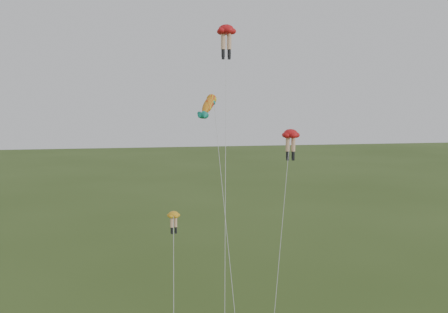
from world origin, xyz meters
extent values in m
ellipsoid|color=red|center=(2.30, 10.57, 21.88)|extent=(1.84, 1.84, 0.86)
cylinder|color=#E5AE87|center=(2.04, 10.59, 20.87)|extent=(0.38, 0.38, 1.32)
cylinder|color=black|center=(2.04, 10.59, 19.88)|extent=(0.30, 0.30, 0.66)
cube|color=black|center=(2.04, 10.59, 19.46)|extent=(0.24, 0.40, 0.19)
cylinder|color=#E5AE87|center=(2.56, 10.56, 20.87)|extent=(0.38, 0.38, 1.32)
cylinder|color=black|center=(2.56, 10.56, 19.88)|extent=(0.30, 0.30, 0.66)
cube|color=black|center=(2.56, 10.56, 19.46)|extent=(0.24, 0.40, 0.19)
cylinder|color=silver|center=(1.13, 5.00, 11.26)|extent=(2.37, 11.17, 22.10)
ellipsoid|color=red|center=(6.45, 5.39, 13.21)|extent=(1.64, 1.64, 0.73)
cylinder|color=#E5AE87|center=(6.23, 5.42, 12.36)|extent=(0.32, 0.32, 1.11)
cylinder|color=black|center=(6.23, 5.42, 11.52)|extent=(0.25, 0.25, 0.56)
cube|color=black|center=(6.23, 5.42, 11.16)|extent=(0.22, 0.34, 0.16)
cylinder|color=#E5AE87|center=(6.67, 5.36, 12.36)|extent=(0.32, 0.32, 1.11)
cylinder|color=black|center=(6.67, 5.36, 11.52)|extent=(0.25, 0.25, 0.56)
cube|color=black|center=(6.67, 5.36, 11.16)|extent=(0.22, 0.34, 0.16)
cylinder|color=silver|center=(4.92, 2.46, 6.89)|extent=(3.10, 5.90, 13.36)
ellipsoid|color=gold|center=(-2.98, 3.92, 7.45)|extent=(1.15, 1.15, 0.49)
cylinder|color=#E5AE87|center=(-3.13, 3.89, 6.87)|extent=(0.22, 0.22, 0.75)
cylinder|color=black|center=(-3.13, 3.89, 6.31)|extent=(0.17, 0.17, 0.38)
cube|color=black|center=(-3.13, 3.89, 6.07)|extent=(0.16, 0.24, 0.11)
cylinder|color=#E5AE87|center=(-2.83, 3.95, 6.87)|extent=(0.22, 0.22, 0.75)
cylinder|color=black|center=(-2.83, 3.95, 6.31)|extent=(0.17, 0.17, 0.38)
cube|color=black|center=(-2.83, 3.95, 6.07)|extent=(0.16, 0.24, 0.11)
cylinder|color=silver|center=(-3.41, -0.31, 3.96)|extent=(0.89, 8.49, 7.49)
ellipsoid|color=yellow|center=(0.52, 9.15, 15.50)|extent=(2.14, 2.73, 2.17)
sphere|color=yellow|center=(0.52, 9.15, 15.50)|extent=(1.41, 1.53, 1.25)
cone|color=#148572|center=(0.52, 9.15, 15.50)|extent=(1.19, 1.33, 1.22)
cone|color=#148572|center=(0.52, 9.15, 15.50)|extent=(1.19, 1.33, 1.22)
cone|color=#148572|center=(0.52, 9.15, 15.50)|extent=(0.67, 0.75, 0.68)
cone|color=#148572|center=(0.52, 9.15, 15.50)|extent=(0.67, 0.75, 0.68)
cone|color=red|center=(0.52, 9.15, 15.50)|extent=(0.71, 0.78, 0.66)
cylinder|color=silver|center=(0.65, 4.27, 7.86)|extent=(0.30, 9.77, 15.29)
camera|label=1|loc=(-6.30, -32.11, 15.49)|focal=40.00mm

